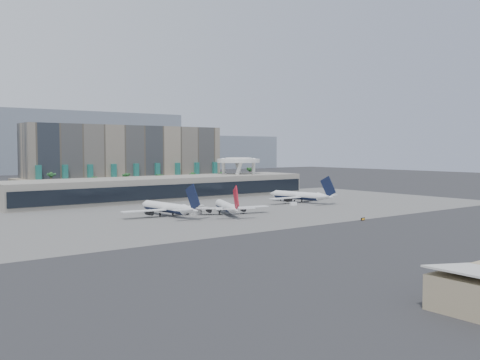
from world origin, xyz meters
TOP-DOWN VIEW (x-y plane):
  - ground at (0.00, 0.00)m, footprint 900.00×900.00m
  - apron_pad at (0.00, 55.00)m, footprint 260.00×130.00m
  - mountain_ridge at (27.88, 470.00)m, footprint 680.00×60.00m
  - hotel at (10.00, 174.41)m, footprint 140.00×30.00m
  - terminal at (0.00, 109.84)m, footprint 170.00×32.50m
  - saucer_structure at (55.00, 116.00)m, footprint 26.00×26.00m
  - palm_row at (7.00, 145.00)m, footprint 157.80×2.80m
  - airliner_left at (-34.75, 45.07)m, footprint 39.15×40.43m
  - airliner_centre at (-12.58, 35.00)m, footprint 34.65×35.72m
  - airliner_right at (45.86, 52.92)m, footprint 38.96×40.45m
  - service_vehicle_a at (-23.71, 41.43)m, footprint 5.37×3.36m
  - service_vehicle_b at (33.85, 44.54)m, footprint 3.60×2.85m
  - taxiway_sign at (17.53, -11.35)m, footprint 2.37×0.64m

SIDE VIEW (x-z plane):
  - ground at x=0.00m, z-range 0.00..0.00m
  - apron_pad at x=0.00m, z-range 0.00..0.06m
  - taxiway_sign at x=17.53m, z-range -0.01..1.06m
  - service_vehicle_b at x=33.85m, z-range 0.00..1.62m
  - service_vehicle_a at x=-23.71m, z-range 0.00..2.44m
  - airliner_centre at x=-12.58m, z-range -3.24..9.84m
  - airliner_left at x=-34.75m, z-range -3.46..10.50m
  - airliner_right at x=45.86m, z-range -3.49..10.58m
  - terminal at x=0.00m, z-range -0.73..13.77m
  - palm_row at x=7.00m, z-range 3.95..17.05m
  - hotel at x=10.00m, z-range -4.19..37.81m
  - saucer_structure at x=55.00m, z-range 7.51..29.40m
  - mountain_ridge at x=27.88m, z-range -5.11..64.89m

